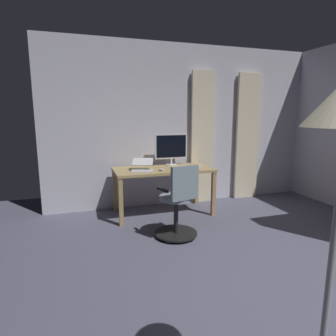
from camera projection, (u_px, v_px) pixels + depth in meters
back_room_partition at (185, 126)px, 5.08m from camera, size 4.86×0.10×2.76m
curtain_left_panel at (247, 137)px, 5.38m from camera, size 0.47×0.06×2.32m
curtain_right_panel at (202, 139)px, 5.11m from camera, size 0.43×0.06×2.32m
desk at (163, 174)px, 4.55m from camera, size 1.54×0.76×0.74m
office_chair at (178, 204)px, 3.65m from camera, size 0.56×0.56×0.97m
computer_monitor at (171, 147)px, 4.79m from camera, size 0.56×0.18×0.53m
computer_keyboard at (189, 167)px, 4.57m from camera, size 0.41×0.13×0.02m
laptop at (142, 167)px, 4.32m from camera, size 0.40×0.42×0.17m
computer_mouse at (161, 170)px, 4.34m from camera, size 0.06×0.10×0.04m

